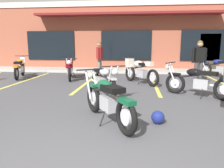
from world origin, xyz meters
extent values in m
plane|color=#47474C|center=(0.00, 3.33, 0.00)|extent=(80.00, 80.00, 0.00)
cube|color=#A8A59E|center=(0.00, 10.21, 0.07)|extent=(22.00, 1.80, 0.14)
cube|color=brown|center=(0.00, 13.72, 1.99)|extent=(17.06, 5.77, 3.97)
cube|color=beige|center=(0.00, 10.80, 3.82)|extent=(17.06, 0.06, 0.30)
cube|color=black|center=(-4.55, 10.79, 1.45)|extent=(2.91, 0.06, 1.70)
cube|color=black|center=(0.00, 10.79, 1.45)|extent=(2.91, 0.06, 1.70)
cube|color=black|center=(4.55, 10.79, 1.45)|extent=(2.91, 0.06, 1.70)
cube|color=#33281E|center=(4.69, 10.79, 1.05)|extent=(1.10, 0.06, 2.10)
cube|color=maroon|center=(0.00, 10.38, 3.17)|extent=(10.23, 0.90, 0.12)
cube|color=#DBCC4C|center=(-4.04, 6.61, 0.00)|extent=(0.12, 4.80, 0.01)
cube|color=#DBCC4C|center=(-1.35, 6.61, 0.00)|extent=(0.12, 4.80, 0.01)
cube|color=#DBCC4C|center=(1.35, 6.61, 0.00)|extent=(0.12, 4.80, 0.01)
torus|color=black|center=(0.47, 1.47, 0.32)|extent=(0.44, 0.59, 0.64)
cylinder|color=#B7B7BC|center=(0.47, 1.47, 0.32)|extent=(0.21, 0.27, 0.29)
torus|color=black|center=(-0.32, 2.67, 0.32)|extent=(0.44, 0.59, 0.64)
cylinder|color=#B7B7BC|center=(-0.32, 2.67, 0.32)|extent=(0.21, 0.27, 0.29)
cylinder|color=silver|center=(-0.45, 2.71, 0.64)|extent=(0.22, 0.30, 0.66)
cylinder|color=silver|center=(-0.30, 2.81, 0.64)|extent=(0.22, 0.30, 0.66)
cylinder|color=black|center=(-0.42, 2.82, 0.96)|extent=(0.57, 0.39, 0.03)
sphere|color=silver|center=(-0.46, 2.89, 0.82)|extent=(0.24, 0.24, 0.17)
cube|color=#0F4C2D|center=(-0.34, 2.71, 0.62)|extent=(0.31, 0.38, 0.06)
cube|color=#9E9EA3|center=(0.12, 2.00, 0.40)|extent=(0.42, 0.47, 0.28)
cylinder|color=silver|center=(0.44, 1.77, 0.36)|extent=(0.36, 0.50, 0.07)
cylinder|color=black|center=(0.01, 2.17, 0.64)|extent=(0.57, 0.82, 0.26)
ellipsoid|color=#0F4C2D|center=(0.00, 2.19, 0.72)|extent=(0.48, 0.54, 0.22)
cube|color=black|center=(0.20, 1.89, 0.72)|extent=(0.52, 0.59, 0.10)
cube|color=#0F4C2D|center=(0.48, 1.45, 0.60)|extent=(0.33, 0.39, 0.08)
cylinder|color=black|center=(0.01, 1.85, 0.14)|extent=(0.13, 0.09, 0.29)
torus|color=black|center=(-4.46, 6.63, 0.32)|extent=(0.30, 0.64, 0.64)
cylinder|color=#B7B7BC|center=(-4.46, 6.63, 0.32)|extent=(0.15, 0.29, 0.29)
torus|color=black|center=(-4.93, 7.99, 0.32)|extent=(0.30, 0.64, 0.64)
cylinder|color=#B7B7BC|center=(-4.93, 7.99, 0.32)|extent=(0.15, 0.29, 0.29)
cylinder|color=silver|center=(-5.04, 8.06, 0.64)|extent=(0.15, 0.32, 0.66)
cylinder|color=silver|center=(-4.87, 8.12, 0.64)|extent=(0.15, 0.32, 0.66)
cylinder|color=black|center=(-4.98, 8.16, 0.96)|extent=(0.63, 0.24, 0.03)
sphere|color=silver|center=(-5.01, 8.24, 0.82)|extent=(0.22, 0.22, 0.17)
cube|color=orange|center=(-4.94, 8.03, 0.62)|extent=(0.25, 0.39, 0.06)
cube|color=#9E9EA3|center=(-4.67, 7.24, 0.40)|extent=(0.36, 0.46, 0.28)
cylinder|color=silver|center=(-4.41, 6.93, 0.36)|extent=(0.24, 0.54, 0.07)
cylinder|color=black|center=(-4.73, 7.43, 0.64)|extent=(0.36, 0.91, 0.26)
ellipsoid|color=orange|center=(-4.74, 7.44, 0.72)|extent=(0.40, 0.54, 0.22)
cube|color=black|center=(-4.62, 7.10, 0.72)|extent=(0.43, 0.58, 0.10)
cube|color=orange|center=(-4.45, 6.61, 0.60)|extent=(0.27, 0.39, 0.08)
cylinder|color=black|center=(-4.81, 7.11, 0.14)|extent=(0.14, 0.07, 0.29)
torus|color=black|center=(1.85, 4.84, 0.32)|extent=(0.59, 0.44, 0.64)
cylinder|color=#B7B7BC|center=(1.85, 4.84, 0.32)|extent=(0.27, 0.21, 0.29)
cylinder|color=silver|center=(1.71, 4.82, 0.64)|extent=(0.29, 0.22, 0.66)
cylinder|color=silver|center=(1.81, 4.97, 0.64)|extent=(0.29, 0.22, 0.66)
cylinder|color=black|center=(1.70, 4.94, 0.96)|extent=(0.39, 0.57, 0.03)
sphere|color=silver|center=(1.63, 4.98, 0.82)|extent=(0.24, 0.24, 0.17)
cube|color=black|center=(1.81, 4.86, 0.62)|extent=(0.38, 0.32, 0.06)
cube|color=#9E9EA3|center=(2.51, 4.40, 0.40)|extent=(0.47, 0.42, 0.28)
cylinder|color=silver|center=(2.90, 4.31, 0.36)|extent=(0.50, 0.36, 0.07)
cylinder|color=black|center=(2.35, 4.51, 0.64)|extent=(0.82, 0.57, 0.26)
ellipsoid|color=black|center=(2.33, 4.52, 0.72)|extent=(0.54, 0.48, 0.22)
cube|color=black|center=(2.63, 4.32, 0.72)|extent=(0.59, 0.52, 0.10)
cylinder|color=black|center=(2.47, 4.21, 0.14)|extent=(0.09, 0.13, 0.29)
torus|color=black|center=(3.99, 8.99, 0.32)|extent=(0.49, 0.55, 0.64)
cylinder|color=#B7B7BC|center=(3.99, 8.99, 0.32)|extent=(0.23, 0.26, 0.29)
cylinder|color=silver|center=(3.86, 9.00, 0.64)|extent=(0.25, 0.27, 0.66)
cylinder|color=silver|center=(4.00, 9.12, 0.64)|extent=(0.25, 0.27, 0.66)
cylinder|color=black|center=(3.88, 9.12, 0.96)|extent=(0.52, 0.46, 0.03)
sphere|color=silver|center=(3.82, 9.18, 0.82)|extent=(0.24, 0.24, 0.17)
cube|color=navy|center=(3.97, 9.02, 0.62)|extent=(0.34, 0.36, 0.06)
cube|color=#9E9EA3|center=(4.52, 8.38, 0.40)|extent=(0.44, 0.46, 0.28)
cylinder|color=black|center=(4.39, 8.53, 0.64)|extent=(0.66, 0.75, 0.26)
ellipsoid|color=navy|center=(4.37, 8.55, 0.72)|extent=(0.51, 0.53, 0.22)
cylinder|color=black|center=(4.43, 8.21, 0.14)|extent=(0.12, 0.11, 0.29)
torus|color=black|center=(-0.71, 5.04, 0.32)|extent=(0.39, 0.61, 0.64)
cylinder|color=#B7B7BC|center=(-0.71, 5.04, 0.32)|extent=(0.19, 0.28, 0.29)
torus|color=black|center=(-0.04, 3.77, 0.32)|extent=(0.39, 0.61, 0.64)
cylinder|color=#B7B7BC|center=(-0.04, 3.77, 0.32)|extent=(0.19, 0.28, 0.29)
cylinder|color=silver|center=(0.08, 3.72, 0.64)|extent=(0.19, 0.31, 0.66)
cylinder|color=silver|center=(-0.07, 3.64, 0.64)|extent=(0.19, 0.31, 0.66)
cylinder|color=black|center=(0.04, 3.61, 0.96)|extent=(0.60, 0.34, 0.03)
sphere|color=silver|center=(0.08, 3.54, 0.82)|extent=(0.23, 0.23, 0.17)
cube|color=silver|center=(-0.02, 3.73, 0.62)|extent=(0.29, 0.38, 0.06)
cube|color=#9E9EA3|center=(-0.41, 4.48, 0.40)|extent=(0.40, 0.47, 0.28)
cylinder|color=silver|center=(-0.71, 4.74, 0.36)|extent=(0.32, 0.52, 0.07)
cylinder|color=black|center=(-0.32, 4.30, 0.64)|extent=(0.49, 0.86, 0.26)
ellipsoid|color=silver|center=(-0.31, 4.28, 0.72)|extent=(0.45, 0.55, 0.22)
cube|color=black|center=(-0.48, 4.60, 0.72)|extent=(0.49, 0.59, 0.10)
cube|color=silver|center=(-0.72, 5.06, 0.60)|extent=(0.31, 0.39, 0.08)
cylinder|color=black|center=(-0.29, 4.62, 0.14)|extent=(0.13, 0.08, 0.29)
torus|color=black|center=(-2.49, 7.96, 0.32)|extent=(0.27, 0.64, 0.64)
cylinder|color=#B7B7BC|center=(-2.49, 7.96, 0.32)|extent=(0.14, 0.29, 0.29)
torus|color=black|center=(-2.10, 6.57, 0.32)|extent=(0.27, 0.64, 0.64)
cylinder|color=#B7B7BC|center=(-2.10, 6.57, 0.32)|extent=(0.14, 0.29, 0.29)
cylinder|color=silver|center=(-1.99, 6.50, 0.64)|extent=(0.13, 0.32, 0.66)
cylinder|color=silver|center=(-2.16, 6.45, 0.64)|extent=(0.13, 0.32, 0.66)
cylinder|color=black|center=(-2.05, 6.40, 0.96)|extent=(0.64, 0.21, 0.03)
sphere|color=silver|center=(-2.03, 6.32, 0.82)|extent=(0.21, 0.21, 0.17)
cube|color=maroon|center=(-2.09, 6.53, 0.62)|extent=(0.23, 0.38, 0.06)
cube|color=#9E9EA3|center=(-2.32, 7.34, 0.40)|extent=(0.34, 0.45, 0.28)
cylinder|color=silver|center=(-2.55, 7.66, 0.36)|extent=(0.22, 0.55, 0.07)
cylinder|color=black|center=(-2.26, 7.15, 0.64)|extent=(0.31, 0.92, 0.26)
ellipsoid|color=maroon|center=(-2.25, 7.11, 0.76)|extent=(0.43, 0.58, 0.26)
cube|color=maroon|center=(-2.09, 6.53, 0.76)|extent=(0.33, 0.31, 0.36)
cube|color=black|center=(-2.35, 7.44, 0.78)|extent=(0.34, 0.45, 0.10)
cube|color=maroon|center=(-2.43, 7.73, 0.82)|extent=(0.28, 0.36, 0.16)
cylinder|color=black|center=(-2.16, 7.46, 0.14)|extent=(0.14, 0.06, 0.29)
torus|color=black|center=(1.23, 5.88, 0.32)|extent=(0.46, 0.57, 0.64)
cylinder|color=#B7B7BC|center=(1.23, 5.88, 0.32)|extent=(0.22, 0.27, 0.29)
torus|color=black|center=(0.37, 7.04, 0.32)|extent=(0.46, 0.57, 0.64)
cylinder|color=#B7B7BC|center=(0.37, 7.04, 0.32)|extent=(0.22, 0.27, 0.29)
cylinder|color=silver|center=(0.24, 7.07, 0.64)|extent=(0.23, 0.29, 0.66)
cylinder|color=silver|center=(0.38, 7.18, 0.64)|extent=(0.23, 0.29, 0.66)
cylinder|color=black|center=(0.26, 7.19, 0.96)|extent=(0.55, 0.42, 0.03)
sphere|color=silver|center=(0.22, 7.25, 0.82)|extent=(0.24, 0.24, 0.17)
cube|color=beige|center=(0.35, 7.07, 0.62)|extent=(0.33, 0.37, 0.06)
cube|color=#9E9EA3|center=(0.85, 6.40, 0.40)|extent=(0.43, 0.46, 0.28)
cylinder|color=silver|center=(1.18, 6.18, 0.36)|extent=(0.38, 0.48, 0.07)
cylinder|color=black|center=(0.73, 6.56, 0.64)|extent=(0.61, 0.79, 0.26)
ellipsoid|color=beige|center=(0.71, 6.59, 0.76)|extent=(0.55, 0.60, 0.26)
cube|color=beige|center=(0.34, 7.08, 0.76)|extent=(0.37, 0.36, 0.36)
cube|color=black|center=(0.91, 6.32, 0.78)|extent=(0.43, 0.46, 0.10)
cube|color=beige|center=(1.09, 6.08, 0.82)|extent=(0.35, 0.38, 0.16)
cylinder|color=black|center=(0.74, 6.23, 0.14)|extent=(0.12, 0.10, 0.29)
cube|color=black|center=(3.22, 7.00, 0.04)|extent=(0.14, 0.25, 0.08)
cube|color=black|center=(3.03, 6.97, 0.04)|extent=(0.14, 0.25, 0.08)
cylinder|color=#38383D|center=(3.22, 7.04, 0.46)|extent=(0.18, 0.18, 0.80)
cylinder|color=#38383D|center=(3.02, 7.01, 0.46)|extent=(0.18, 0.18, 0.80)
cube|color=black|center=(3.12, 7.03, 1.12)|extent=(0.41, 0.29, 0.56)
cylinder|color=black|center=(3.36, 7.07, 1.08)|extent=(0.12, 0.12, 0.58)
cylinder|color=black|center=(2.87, 6.98, 1.08)|extent=(0.12, 0.12, 0.58)
sphere|color=#A07556|center=(3.12, 7.03, 1.52)|extent=(0.26, 0.26, 0.22)
sphere|color=brown|center=(3.12, 7.04, 1.57)|extent=(0.25, 0.25, 0.21)
cube|color=black|center=(-1.22, 8.36, 0.04)|extent=(0.25, 0.13, 0.08)
cube|color=black|center=(-1.20, 8.56, 0.04)|extent=(0.25, 0.13, 0.08)
cylinder|color=slate|center=(-1.18, 8.36, 0.46)|extent=(0.17, 0.17, 0.80)
cylinder|color=slate|center=(-1.16, 8.55, 0.46)|extent=(0.17, 0.17, 0.80)
cube|color=maroon|center=(-1.17, 8.45, 1.12)|extent=(0.27, 0.41, 0.56)
cylinder|color=maroon|center=(-1.20, 8.21, 1.08)|extent=(0.11, 0.11, 0.58)
cylinder|color=maroon|center=(-1.14, 8.70, 1.08)|extent=(0.11, 0.11, 0.58)
sphere|color=#A07556|center=(-1.17, 8.45, 1.52)|extent=(0.25, 0.25, 0.22)
sphere|color=brown|center=(-1.16, 8.45, 1.57)|extent=(0.24, 0.24, 0.21)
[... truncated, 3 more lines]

